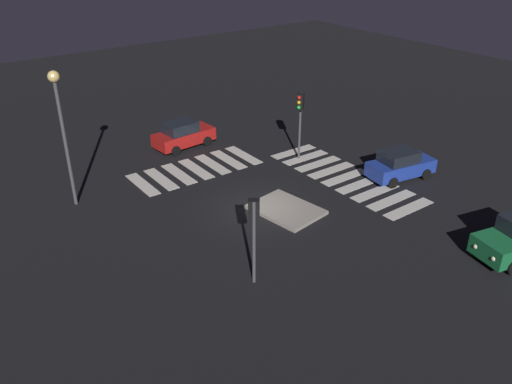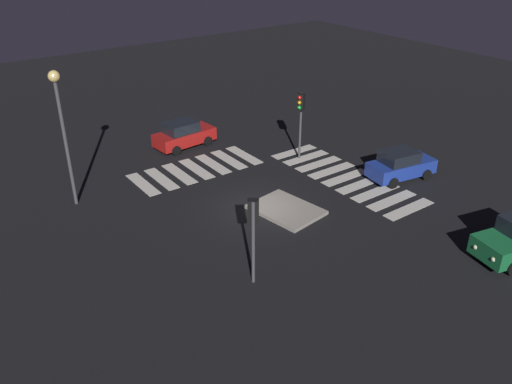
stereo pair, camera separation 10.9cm
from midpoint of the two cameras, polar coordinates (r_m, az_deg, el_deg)
The scene contains 9 objects.
ground_plane at distance 27.04m, azimuth -0.12°, elevation -1.88°, with size 80.00×80.00×0.00m, color black.
traffic_island at distance 26.87m, azimuth 3.15°, elevation -1.91°, with size 3.79×3.07×0.18m.
car_blue at distance 31.01m, azimuth 15.18°, elevation 2.86°, with size 2.31×4.08×1.70m.
car_red at distance 34.50m, azimuth -7.97°, elevation 6.14°, with size 2.15×4.09×1.73m.
traffic_light_west at distance 20.53m, azimuth -0.38°, elevation -3.09°, with size 0.53×0.54×3.72m.
traffic_light_east at distance 31.65m, azimuth 4.64°, elevation 8.80°, with size 0.54×0.53×4.17m.
street_lamp at distance 27.28m, azimuth -20.44°, elevation 7.75°, with size 0.56×0.56×7.00m.
crosswalk_near at distance 30.78m, azimuth 9.47°, elevation 1.59°, with size 9.90×3.20×0.02m.
crosswalk_side at distance 31.57m, azimuth -6.59°, elevation 2.48°, with size 3.20×7.60×0.02m.
Camera 1 is at (-19.00, 13.93, 13.27)m, focal length 37.10 mm.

